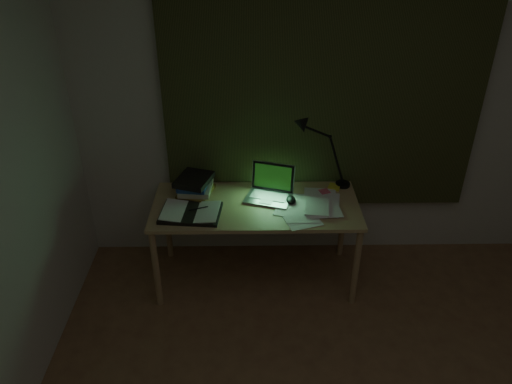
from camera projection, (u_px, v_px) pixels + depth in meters
wall_back at (322, 101)px, 3.47m from camera, size 3.50×0.00×2.50m
curtain at (325, 75)px, 3.33m from camera, size 2.20×0.06×2.00m
desk at (256, 242)px, 3.60m from camera, size 1.42×0.62×0.65m
laptop at (268, 186)px, 3.43m from camera, size 0.40×0.43×0.22m
open_textbook at (191, 212)px, 3.32m from camera, size 0.42×0.32×0.03m
book_stack at (195, 185)px, 3.53m from camera, size 0.26×0.30×0.14m
loose_papers at (309, 206)px, 3.39m from camera, size 0.42×0.44×0.02m
mouse at (291, 200)px, 3.45m from camera, size 0.07×0.10×0.04m
sticky_yellow at (334, 187)px, 3.62m from camera, size 0.11×0.11×0.02m
sticky_pink at (324, 192)px, 3.56m from camera, size 0.09×0.09×0.01m
desk_lamp at (346, 150)px, 3.51m from camera, size 0.41×0.33×0.58m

